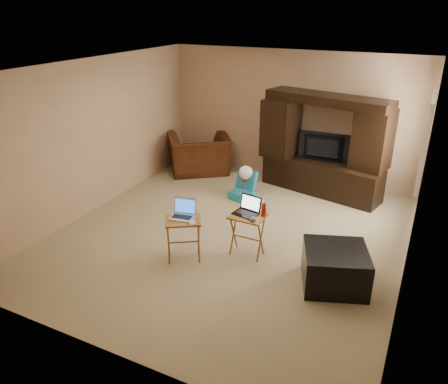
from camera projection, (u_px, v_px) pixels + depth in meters
The scene contains 22 objects.
floor at pixel (230, 235), 6.71m from camera, with size 5.50×5.50×0.00m, color tan.
ceiling at pixel (231, 68), 5.71m from camera, with size 5.50×5.50×0.00m, color silver.
wall_back at pixel (291, 117), 8.47m from camera, with size 5.00×5.00×0.00m, color tan.
wall_front at pixel (100, 247), 3.95m from camera, with size 5.00×5.00×0.00m, color tan.
wall_left at pixel (94, 136), 7.22m from camera, with size 5.50×5.50×0.00m, color tan.
wall_right at pixel (419, 188), 5.20m from camera, with size 5.50×5.50×0.00m, color tan.
window_pane at pixel (427, 142), 6.42m from camera, with size 1.20×1.20×0.00m, color white.
window_frame at pixel (426, 142), 6.43m from camera, with size 0.06×1.14×1.34m, color white.
entertainment_center at pixel (324, 145), 7.88m from camera, with size 2.23×0.56×1.83m, color black.
television at pixel (323, 148), 7.85m from camera, with size 0.93×0.12×0.53m, color black.
recliner at pixel (199, 154), 9.06m from camera, with size 1.21×1.06×0.79m, color #431D0E.
child_rocker at pixel (243, 185), 7.84m from camera, with size 0.40×0.45×0.53m, color #186F87, non-canonical shape.
plush_toy at pixel (247, 184), 8.04m from camera, with size 0.37×0.31×0.42m, color red, non-canonical shape.
push_toy at pixel (359, 191), 7.73m from camera, with size 0.57×0.41×0.43m, color blue, non-canonical shape.
ottoman at pixel (335, 268), 5.44m from camera, with size 0.77×0.77×0.49m, color black.
tray_table_left at pixel (184, 240), 5.96m from camera, with size 0.47×0.38×0.61m, color #9F5A26.
tray_table_right at pixel (247, 235), 6.07m from camera, with size 0.47×0.38×0.62m, color #9A6225.
laptop_left at pixel (182, 210), 5.83m from camera, with size 0.32×0.27×0.24m, color #B5B5BA.
laptop_right at pixel (246, 206), 5.94m from camera, with size 0.32×0.27×0.24m, color black.
mouse_left at pixel (192, 223), 5.70m from camera, with size 0.08×0.12×0.05m, color silver.
mouse_right at pixel (253, 219), 5.79m from camera, with size 0.08×0.12×0.05m, color #434449.
water_bottle at pixel (264, 210), 5.90m from camera, with size 0.06×0.06×0.19m, color red.
Camera 1 is at (2.52, -5.32, 3.28)m, focal length 35.00 mm.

